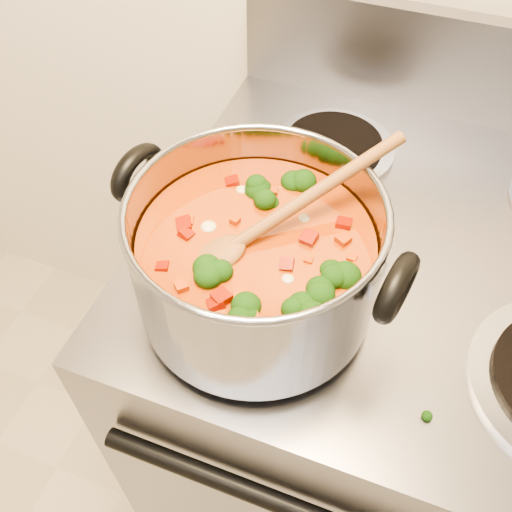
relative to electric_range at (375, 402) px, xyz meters
The scene contains 4 objects.
electric_range is the anchor object (origin of this frame).
stockpot 0.59m from the electric_range, 138.03° to the right, with size 0.33×0.27×0.16m.
wooden_spoon 0.63m from the electric_range, 138.35° to the right, with size 0.18×0.21×0.09m.
cooktop_crumbs 0.62m from the electric_range, 140.42° to the right, with size 0.02×0.03×0.01m.
Camera 1 is at (-0.09, 0.64, 1.48)m, focal length 40.00 mm.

